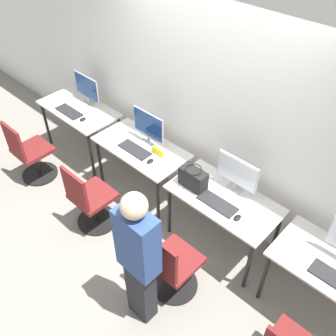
{
  "coord_description": "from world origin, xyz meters",
  "views": [
    {
      "loc": [
        2.03,
        -2.03,
        3.51
      ],
      "look_at": [
        0.0,
        0.12,
        0.9
      ],
      "focal_mm": 40.0,
      "sensor_mm": 36.0,
      "label": 1
    }
  ],
  "objects_px": {
    "office_chair_left": "(90,202)",
    "monitor_right": "(237,174)",
    "office_chair_right": "(171,268)",
    "keyboard_far_right": "(335,279)",
    "mouse_far_left": "(83,119)",
    "office_chair_far_left": "(30,156)",
    "mouse_left": "(150,161)",
    "keyboard_far_left": "(69,112)",
    "keyboard_left": "(135,150)",
    "monitor_left": "(148,127)",
    "mouse_right": "(237,218)",
    "monitor_far_left": "(87,89)",
    "person_right": "(139,257)",
    "keyboard_right": "(217,203)",
    "handbag": "(193,178)"
  },
  "relations": [
    {
      "from": "office_chair_right",
      "to": "keyboard_far_right",
      "type": "relative_size",
      "value": 2.16
    },
    {
      "from": "mouse_far_left",
      "to": "person_right",
      "type": "bearing_deg",
      "value": -25.38
    },
    {
      "from": "mouse_right",
      "to": "mouse_left",
      "type": "bearing_deg",
      "value": 179.34
    },
    {
      "from": "keyboard_left",
      "to": "office_chair_right",
      "type": "bearing_deg",
      "value": -29.16
    },
    {
      "from": "keyboard_right",
      "to": "office_chair_right",
      "type": "bearing_deg",
      "value": -89.83
    },
    {
      "from": "monitor_left",
      "to": "mouse_left",
      "type": "distance_m",
      "value": 0.44
    },
    {
      "from": "keyboard_far_left",
      "to": "keyboard_far_right",
      "type": "height_order",
      "value": "same"
    },
    {
      "from": "keyboard_right",
      "to": "office_chair_left",
      "type": "bearing_deg",
      "value": -151.97
    },
    {
      "from": "mouse_far_left",
      "to": "keyboard_left",
      "type": "height_order",
      "value": "mouse_far_left"
    },
    {
      "from": "mouse_far_left",
      "to": "office_chair_right",
      "type": "height_order",
      "value": "office_chair_right"
    },
    {
      "from": "keyboard_left",
      "to": "mouse_far_left",
      "type": "bearing_deg",
      "value": -177.76
    },
    {
      "from": "keyboard_left",
      "to": "person_right",
      "type": "bearing_deg",
      "value": -41.36
    },
    {
      "from": "office_chair_far_left",
      "to": "mouse_left",
      "type": "height_order",
      "value": "office_chair_far_left"
    },
    {
      "from": "mouse_right",
      "to": "handbag",
      "type": "xyz_separation_m",
      "value": [
        -0.61,
        0.05,
        0.1
      ]
    },
    {
      "from": "office_chair_far_left",
      "to": "monitor_right",
      "type": "distance_m",
      "value": 2.77
    },
    {
      "from": "keyboard_left",
      "to": "keyboard_far_right",
      "type": "relative_size",
      "value": 1.0
    },
    {
      "from": "monitor_far_left",
      "to": "office_chair_far_left",
      "type": "xyz_separation_m",
      "value": [
        -0.04,
        -1.0,
        -0.59
      ]
    },
    {
      "from": "monitor_far_left",
      "to": "keyboard_right",
      "type": "bearing_deg",
      "value": -6.97
    },
    {
      "from": "keyboard_far_left",
      "to": "mouse_far_left",
      "type": "relative_size",
      "value": 4.66
    },
    {
      "from": "office_chair_left",
      "to": "mouse_right",
      "type": "height_order",
      "value": "office_chair_left"
    },
    {
      "from": "mouse_right",
      "to": "office_chair_right",
      "type": "height_order",
      "value": "office_chair_right"
    },
    {
      "from": "keyboard_far_left",
      "to": "office_chair_far_left",
      "type": "distance_m",
      "value": 0.77
    },
    {
      "from": "monitor_far_left",
      "to": "office_chair_far_left",
      "type": "bearing_deg",
      "value": -92.08
    },
    {
      "from": "office_chair_far_left",
      "to": "handbag",
      "type": "height_order",
      "value": "handbag"
    },
    {
      "from": "mouse_far_left",
      "to": "monitor_left",
      "type": "relative_size",
      "value": 0.19
    },
    {
      "from": "keyboard_far_left",
      "to": "monitor_far_left",
      "type": "bearing_deg",
      "value": 90.0
    },
    {
      "from": "monitor_left",
      "to": "mouse_right",
      "type": "bearing_deg",
      "value": -10.39
    },
    {
      "from": "office_chair_far_left",
      "to": "monitor_left",
      "type": "xyz_separation_m",
      "value": [
        1.28,
        0.95,
        0.59
      ]
    },
    {
      "from": "keyboard_far_right",
      "to": "monitor_far_left",
      "type": "bearing_deg",
      "value": 175.18
    },
    {
      "from": "office_chair_right",
      "to": "keyboard_far_right",
      "type": "bearing_deg",
      "value": 28.24
    },
    {
      "from": "monitor_right",
      "to": "handbag",
      "type": "xyz_separation_m",
      "value": [
        -0.35,
        -0.26,
        -0.1
      ]
    },
    {
      "from": "keyboard_far_left",
      "to": "mouse_far_left",
      "type": "height_order",
      "value": "mouse_far_left"
    },
    {
      "from": "mouse_far_left",
      "to": "office_chair_left",
      "type": "height_order",
      "value": "office_chair_left"
    },
    {
      "from": "monitor_left",
      "to": "keyboard_left",
      "type": "xyz_separation_m",
      "value": [
        0.0,
        -0.24,
        -0.21
      ]
    },
    {
      "from": "handbag",
      "to": "office_chair_far_left",
      "type": "bearing_deg",
      "value": -161.5
    },
    {
      "from": "mouse_right",
      "to": "office_chair_right",
      "type": "bearing_deg",
      "value": -111.51
    },
    {
      "from": "monitor_left",
      "to": "keyboard_right",
      "type": "xyz_separation_m",
      "value": [
        1.24,
        -0.25,
        -0.21
      ]
    },
    {
      "from": "keyboard_far_right",
      "to": "office_chair_left",
      "type": "bearing_deg",
      "value": -165.12
    },
    {
      "from": "office_chair_left",
      "to": "mouse_right",
      "type": "distance_m",
      "value": 1.71
    },
    {
      "from": "keyboard_right",
      "to": "person_right",
      "type": "xyz_separation_m",
      "value": [
        -0.04,
        -1.04,
        0.12
      ]
    },
    {
      "from": "office_chair_far_left",
      "to": "mouse_right",
      "type": "relative_size",
      "value": 10.05
    },
    {
      "from": "office_chair_far_left",
      "to": "office_chair_right",
      "type": "xyz_separation_m",
      "value": [
        2.52,
        0.02,
        0.0
      ]
    },
    {
      "from": "office_chair_left",
      "to": "monitor_right",
      "type": "xyz_separation_m",
      "value": [
        1.27,
        0.97,
        0.59
      ]
    },
    {
      "from": "office_chair_left",
      "to": "office_chair_far_left",
      "type": "bearing_deg",
      "value": -179.06
    },
    {
      "from": "office_chair_far_left",
      "to": "mouse_left",
      "type": "xyz_separation_m",
      "value": [
        1.56,
        0.69,
        0.39
      ]
    },
    {
      "from": "mouse_far_left",
      "to": "monitor_right",
      "type": "xyz_separation_m",
      "value": [
        2.19,
        0.31,
        0.2
      ]
    },
    {
      "from": "mouse_left",
      "to": "keyboard_right",
      "type": "relative_size",
      "value": 0.21
    },
    {
      "from": "handbag",
      "to": "person_right",
      "type": "bearing_deg",
      "value": -73.75
    },
    {
      "from": "office_chair_left",
      "to": "keyboard_far_right",
      "type": "height_order",
      "value": "office_chair_left"
    },
    {
      "from": "mouse_far_left",
      "to": "office_chair_left",
      "type": "bearing_deg",
      "value": -35.66
    }
  ]
}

